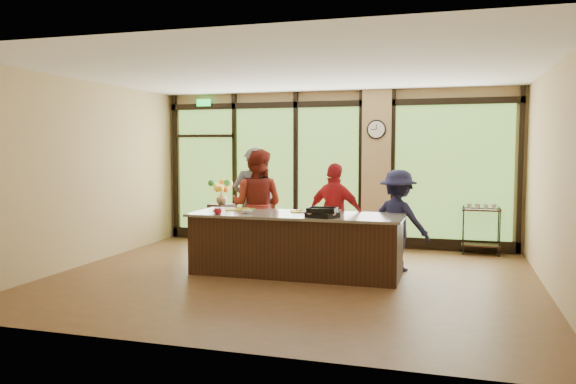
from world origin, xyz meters
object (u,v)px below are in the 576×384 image
Objects in this scene: island_base at (296,245)px; bar_cart at (481,224)px; cook_left at (254,204)px; cook_right at (398,220)px; roasting_pan at (322,215)px; flower_stand at (222,225)px.

bar_cart is (2.75, 2.45, 0.11)m from island_base.
cook_left is 1.22× the size of cook_right.
island_base is 3.41× the size of bar_cart.
roasting_pan is at bearing 69.24° from cook_right.
island_base is 3.83× the size of flower_stand.
island_base is 0.77m from roasting_pan.
bar_cart is at bearing 73.19° from roasting_pan.
island_base is 1.64m from cook_right.
cook_right is at bearing 2.86° from flower_stand.
cook_left is 4.75× the size of roasting_pan.
cook_right is 2.21m from bar_cart.
cook_left is (-0.95, 0.77, 0.52)m from island_base.
island_base reaches higher than flower_stand.
roasting_pan reaches higher than flower_stand.
roasting_pan is (-0.97, -1.00, 0.17)m from cook_right.
roasting_pan is at bearing -127.34° from bar_cart.
island_base is at bearing -136.24° from bar_cart.
island_base is 7.69× the size of roasting_pan.
island_base is 1.33m from cook_left.
roasting_pan is (1.43, -1.08, -0.00)m from cook_left.
cook_right is 1.41m from roasting_pan.
cook_left is at bearing 165.48° from roasting_pan.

